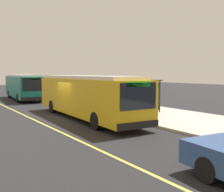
{
  "coord_description": "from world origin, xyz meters",
  "views": [
    {
      "loc": [
        17.28,
        -7.66,
        3.1
      ],
      "look_at": [
        3.81,
        1.2,
        1.75
      ],
      "focal_mm": 43.22,
      "sensor_mm": 36.0,
      "label": 1
    }
  ],
  "objects_px": {
    "waiting_bench": "(144,105)",
    "transit_bus_main": "(86,95)",
    "transit_bus_second": "(23,86)",
    "route_sign_post": "(142,91)",
    "pedestrian_commuter": "(123,99)"
  },
  "relations": [
    {
      "from": "waiting_bench",
      "to": "pedestrian_commuter",
      "type": "bearing_deg",
      "value": -125.92
    },
    {
      "from": "transit_bus_main",
      "to": "route_sign_post",
      "type": "bearing_deg",
      "value": 48.39
    },
    {
      "from": "transit_bus_second",
      "to": "pedestrian_commuter",
      "type": "xyz_separation_m",
      "value": [
        15.3,
        3.6,
        -0.5
      ]
    },
    {
      "from": "route_sign_post",
      "to": "transit_bus_second",
      "type": "bearing_deg",
      "value": -171.62
    },
    {
      "from": "transit_bus_second",
      "to": "route_sign_post",
      "type": "xyz_separation_m",
      "value": [
        18.65,
        2.75,
        0.34
      ]
    },
    {
      "from": "transit_bus_main",
      "to": "route_sign_post",
      "type": "height_order",
      "value": "same"
    },
    {
      "from": "route_sign_post",
      "to": "pedestrian_commuter",
      "type": "relative_size",
      "value": 1.66
    },
    {
      "from": "transit_bus_main",
      "to": "transit_bus_second",
      "type": "height_order",
      "value": "same"
    },
    {
      "from": "route_sign_post",
      "to": "transit_bus_main",
      "type": "bearing_deg",
      "value": -131.61
    },
    {
      "from": "route_sign_post",
      "to": "pedestrian_commuter",
      "type": "distance_m",
      "value": 3.56
    },
    {
      "from": "transit_bus_second",
      "to": "waiting_bench",
      "type": "bearing_deg",
      "value": 16.89
    },
    {
      "from": "waiting_bench",
      "to": "pedestrian_commuter",
      "type": "height_order",
      "value": "pedestrian_commuter"
    },
    {
      "from": "transit_bus_main",
      "to": "transit_bus_second",
      "type": "distance_m",
      "value": 16.1
    },
    {
      "from": "waiting_bench",
      "to": "transit_bus_main",
      "type": "bearing_deg",
      "value": -91.88
    },
    {
      "from": "transit_bus_second",
      "to": "waiting_bench",
      "type": "height_order",
      "value": "transit_bus_second"
    }
  ]
}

